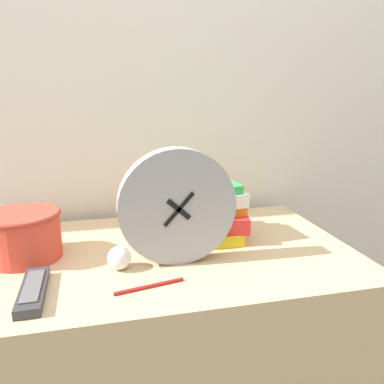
{
  "coord_description": "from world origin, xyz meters",
  "views": [
    {
      "loc": [
        -0.07,
        -0.61,
        1.15
      ],
      "look_at": [
        0.14,
        0.3,
        0.9
      ],
      "focal_mm": 35.0,
      "sensor_mm": 36.0,
      "label": 1
    }
  ],
  "objects_px": {
    "desk_clock": "(177,207)",
    "pen": "(150,286)",
    "book_stack": "(204,212)",
    "crumpled_paper_ball": "(119,258)",
    "tv_remote": "(33,290)",
    "basket": "(23,234)"
  },
  "relations": [
    {
      "from": "book_stack",
      "to": "basket",
      "type": "relative_size",
      "value": 1.38
    },
    {
      "from": "crumpled_paper_ball",
      "to": "pen",
      "type": "xyz_separation_m",
      "value": [
        0.06,
        -0.11,
        -0.02
      ]
    },
    {
      "from": "pen",
      "to": "desk_clock",
      "type": "bearing_deg",
      "value": 54.1
    },
    {
      "from": "book_stack",
      "to": "tv_remote",
      "type": "bearing_deg",
      "value": -151.76
    },
    {
      "from": "basket",
      "to": "pen",
      "type": "relative_size",
      "value": 1.21
    },
    {
      "from": "desk_clock",
      "to": "tv_remote",
      "type": "relative_size",
      "value": 1.53
    },
    {
      "from": "crumpled_paper_ball",
      "to": "pen",
      "type": "distance_m",
      "value": 0.12
    },
    {
      "from": "desk_clock",
      "to": "pen",
      "type": "xyz_separation_m",
      "value": [
        -0.08,
        -0.12,
        -0.14
      ]
    },
    {
      "from": "pen",
      "to": "tv_remote",
      "type": "bearing_deg",
      "value": 173.81
    },
    {
      "from": "desk_clock",
      "to": "basket",
      "type": "xyz_separation_m",
      "value": [
        -0.37,
        0.11,
        -0.08
      ]
    },
    {
      "from": "book_stack",
      "to": "crumpled_paper_ball",
      "type": "bearing_deg",
      "value": -149.05
    },
    {
      "from": "desk_clock",
      "to": "pen",
      "type": "distance_m",
      "value": 0.2
    },
    {
      "from": "book_stack",
      "to": "basket",
      "type": "bearing_deg",
      "value": -176.35
    },
    {
      "from": "tv_remote",
      "to": "book_stack",
      "type": "bearing_deg",
      "value": 28.24
    },
    {
      "from": "desk_clock",
      "to": "pen",
      "type": "bearing_deg",
      "value": -125.9
    },
    {
      "from": "tv_remote",
      "to": "crumpled_paper_ball",
      "type": "height_order",
      "value": "crumpled_paper_ball"
    },
    {
      "from": "crumpled_paper_ball",
      "to": "book_stack",
      "type": "bearing_deg",
      "value": 30.95
    },
    {
      "from": "book_stack",
      "to": "tv_remote",
      "type": "height_order",
      "value": "book_stack"
    },
    {
      "from": "book_stack",
      "to": "crumpled_paper_ball",
      "type": "distance_m",
      "value": 0.29
    },
    {
      "from": "book_stack",
      "to": "crumpled_paper_ball",
      "type": "height_order",
      "value": "book_stack"
    },
    {
      "from": "book_stack",
      "to": "tv_remote",
      "type": "distance_m",
      "value": 0.48
    },
    {
      "from": "desk_clock",
      "to": "pen",
      "type": "height_order",
      "value": "desk_clock"
    }
  ]
}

